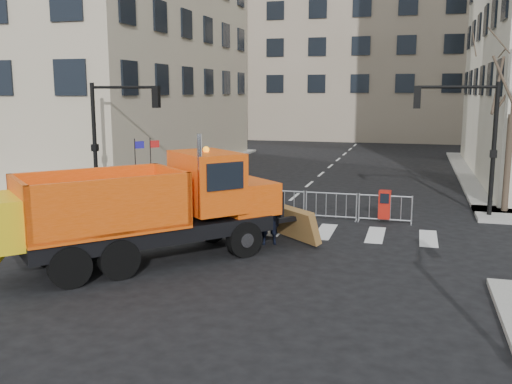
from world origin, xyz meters
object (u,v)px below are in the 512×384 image
(cop_a, at_px, (269,216))
(newspaper_box, at_px, (385,205))
(cop_c, at_px, (262,207))
(cop_b, at_px, (265,208))
(worker, at_px, (171,184))
(plow_truck, at_px, (141,206))

(cop_a, bearing_deg, newspaper_box, -155.07)
(cop_c, bearing_deg, cop_b, 82.25)
(cop_b, distance_m, worker, 6.82)
(plow_truck, distance_m, cop_c, 5.61)
(cop_c, height_order, worker, worker)
(plow_truck, height_order, worker, plow_truck)
(worker, bearing_deg, plow_truck, -74.05)
(cop_a, bearing_deg, worker, -68.72)
(cop_a, relative_size, newspaper_box, 1.79)
(plow_truck, xyz_separation_m, worker, (-2.82, 8.38, -0.76))
(plow_truck, height_order, newspaper_box, plow_truck)
(cop_b, height_order, cop_c, cop_b)
(worker, distance_m, newspaper_box, 9.47)
(plow_truck, height_order, cop_a, plow_truck)
(cop_c, bearing_deg, plow_truck, 36.75)
(plow_truck, xyz_separation_m, newspaper_box, (6.60, 7.41, -1.01))
(cop_b, bearing_deg, newspaper_box, -151.58)
(plow_truck, relative_size, newspaper_box, 8.29)
(plow_truck, bearing_deg, worker, 60.73)
(cop_b, relative_size, cop_c, 1.16)
(cop_b, distance_m, cop_c, 0.85)
(cop_a, bearing_deg, cop_b, -95.91)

